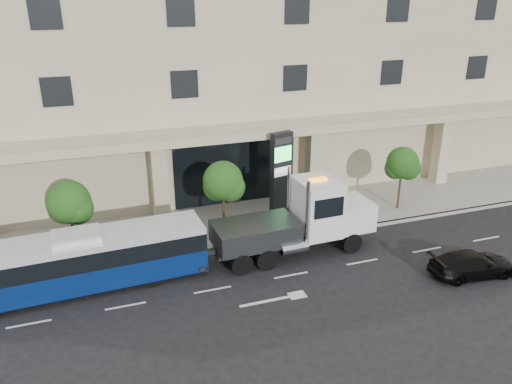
# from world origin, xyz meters

# --- Properties ---
(ground) EXTENTS (120.00, 120.00, 0.00)m
(ground) POSITION_xyz_m (0.00, 0.00, 0.00)
(ground) COLOR black
(ground) RESTS_ON ground
(sidewalk) EXTENTS (120.00, 6.00, 0.15)m
(sidewalk) POSITION_xyz_m (0.00, 5.00, 0.07)
(sidewalk) COLOR gray
(sidewalk) RESTS_ON ground
(curb) EXTENTS (120.00, 0.30, 0.15)m
(curb) POSITION_xyz_m (0.00, 2.00, 0.07)
(curb) COLOR gray
(curb) RESTS_ON ground
(convention_center) EXTENTS (60.00, 17.60, 20.00)m
(convention_center) POSITION_xyz_m (-0.00, 15.42, 9.97)
(convention_center) COLOR tan
(convention_center) RESTS_ON ground
(tree_left) EXTENTS (2.27, 2.20, 4.22)m
(tree_left) POSITION_xyz_m (-9.97, 3.59, 3.11)
(tree_left) COLOR #422B19
(tree_left) RESTS_ON sidewalk
(tree_mid) EXTENTS (2.28, 2.20, 4.38)m
(tree_mid) POSITION_xyz_m (-1.97, 3.59, 3.26)
(tree_mid) COLOR #422B19
(tree_mid) RESTS_ON sidewalk
(tree_right) EXTENTS (2.10, 2.00, 4.04)m
(tree_right) POSITION_xyz_m (9.53, 3.59, 3.04)
(tree_right) COLOR #422B19
(tree_right) RESTS_ON sidewalk
(city_bus) EXTENTS (11.68, 3.00, 2.93)m
(city_bus) POSITION_xyz_m (-9.73, 0.60, 1.49)
(city_bus) COLOR black
(city_bus) RESTS_ON ground
(tow_truck) EXTENTS (9.87, 2.73, 4.49)m
(tow_truck) POSITION_xyz_m (1.41, 0.60, 1.85)
(tow_truck) COLOR #2D3033
(tow_truck) RESTS_ON ground
(black_sedan) EXTENTS (4.45, 2.16, 1.25)m
(black_sedan) POSITION_xyz_m (8.41, -4.36, 0.62)
(black_sedan) COLOR black
(black_sedan) RESTS_ON ground
(signage_pylon) EXTENTS (1.41, 0.80, 5.35)m
(signage_pylon) POSITION_xyz_m (1.91, 4.82, 2.87)
(signage_pylon) COLOR black
(signage_pylon) RESTS_ON sidewalk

